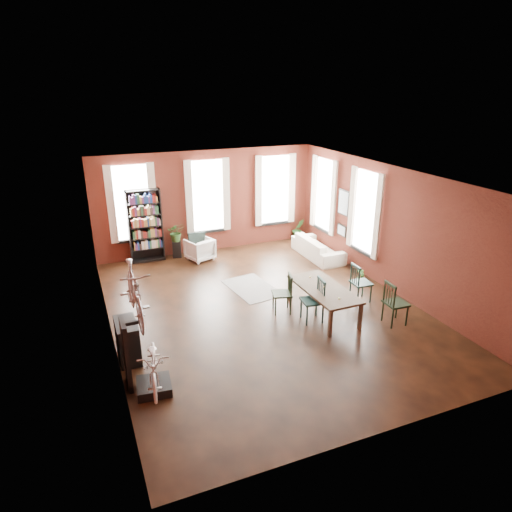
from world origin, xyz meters
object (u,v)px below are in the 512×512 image
plant_stand (177,249)px  cream_sofa (318,244)px  dining_chair_d (361,283)px  dining_chair_a (312,301)px  white_armchair (200,248)px  dining_table (323,301)px  dining_chair_b (282,293)px  dining_chair_c (396,303)px  console_table (128,341)px  bicycle_floor (153,347)px  bike_trainer (154,386)px  bookshelf (145,226)px

plant_stand → cream_sofa: bearing=-22.3°
dining_chair_d → cream_sofa: (0.54, 3.09, -0.08)m
cream_sofa → dining_chair_a: bearing=148.5°
dining_chair_a → white_armchair: bearing=-157.2°
dining_table → dining_chair_b: bearing=148.7°
dining_chair_c → dining_chair_a: bearing=67.0°
console_table → dining_chair_c: bearing=-8.3°
white_armchair → cream_sofa: bearing=142.2°
dining_chair_c → dining_chair_b: bearing=58.2°
dining_chair_b → cream_sofa: 3.88m
plant_stand → bicycle_floor: (-1.87, -6.41, 0.65)m
bike_trainer → console_table: size_ratio=0.74×
dining_chair_c → dining_chair_d: 1.25m
cream_sofa → console_table: cream_sofa is taller
dining_chair_b → bookshelf: bookshelf is taller
console_table → plant_stand: size_ratio=1.55×
dining_chair_a → console_table: (-4.07, 0.02, -0.11)m
white_armchair → cream_sofa: 3.65m
dining_chair_c → dining_table: bearing=55.7°
console_table → plant_stand: bearing=67.2°
plant_stand → bike_trainer: bearing=-106.7°
dining_chair_b → dining_chair_c: 2.57m
cream_sofa → bike_trainer: 7.60m
dining_chair_c → bicycle_floor: bearing=97.2°
white_armchair → bicycle_floor: bicycle_floor is taller
dining_chair_c → cream_sofa: 4.37m
dining_chair_a → bike_trainer: (-3.81, -1.18, -0.42)m
bicycle_floor → dining_chair_d: bearing=26.3°
console_table → plant_stand: 5.61m
dining_chair_c → bicycle_floor: size_ratio=0.68×
console_table → dining_chair_d: bearing=4.2°
dining_chair_a → bicycle_floor: bearing=-64.9°
dining_chair_b → bike_trainer: bearing=-46.0°
bookshelf → plant_stand: bearing=-2.2°
dining_chair_b → bicycle_floor: bearing=-45.2°
bicycle_floor → console_table: bearing=112.8°
dining_chair_a → bookshelf: bearing=-144.6°
dining_chair_b → cream_sofa: (2.60, 2.87, -0.07)m
dining_chair_a → plant_stand: bearing=-152.6°
bookshelf → bike_trainer: bookshelf is taller
plant_stand → console_table: bearing=-112.8°
dining_chair_a → bicycle_floor: size_ratio=0.68×
bookshelf → bicycle_floor: bearing=-98.7°
white_armchair → console_table: size_ratio=0.93×
dining_table → console_table: (-4.46, -0.14, 0.06)m
bike_trainer → console_table: (-0.26, 1.20, 0.31)m
dining_chair_c → bike_trainer: dining_chair_c is taller
bicycle_floor → plant_stand: bearing=82.9°
dining_chair_d → plant_stand: (-3.51, 4.75, -0.23)m
dining_chair_b → bike_trainer: (-3.36, -1.83, -0.39)m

